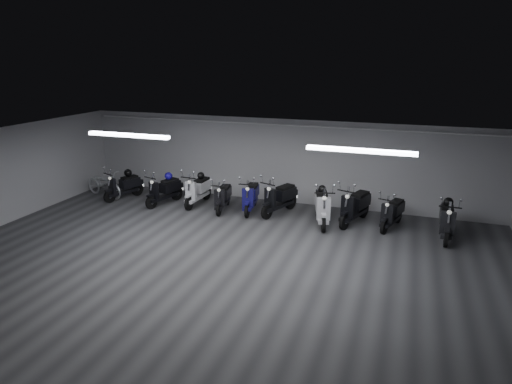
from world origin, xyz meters
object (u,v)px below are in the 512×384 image
(scooter_5, at_px, (279,193))
(helmet_0, at_px, (169,176))
(scooter_7, at_px, (355,201))
(scooter_0, at_px, (123,182))
(scooter_8, at_px, (393,208))
(scooter_4, at_px, (251,192))
(scooter_1, at_px, (164,186))
(helmet_2, at_px, (128,173))
(bicycle, at_px, (104,181))
(helmet_3, at_px, (448,202))
(scooter_3, at_px, (223,193))
(scooter_6, at_px, (322,201))
(helmet_1, at_px, (322,189))
(scooter_9, at_px, (447,215))
(helmet_4, at_px, (201,176))
(scooter_2, at_px, (198,185))

(scooter_5, xyz_separation_m, helmet_0, (-3.81, -0.13, 0.24))
(scooter_5, bearing_deg, scooter_7, 19.15)
(scooter_0, distance_m, scooter_8, 8.88)
(scooter_4, xyz_separation_m, helmet_0, (-2.89, -0.06, 0.27))
(scooter_1, height_order, helmet_2, scooter_1)
(helmet_0, bearing_deg, scooter_8, 0.21)
(scooter_0, relative_size, scooter_5, 0.90)
(scooter_8, distance_m, bicycle, 9.68)
(scooter_5, relative_size, helmet_3, 7.14)
(scooter_3, bearing_deg, scooter_6, -11.33)
(helmet_3, bearing_deg, helmet_0, 179.92)
(helmet_1, xyz_separation_m, helmet_2, (-6.77, 0.05, -0.10))
(scooter_6, bearing_deg, helmet_3, -10.88)
(scooter_6, height_order, helmet_2, scooter_6)
(helmet_1, bearing_deg, scooter_0, -178.68)
(scooter_7, height_order, bicycle, scooter_7)
(helmet_2, distance_m, helmet_3, 10.21)
(scooter_0, bearing_deg, helmet_2, 90.00)
(scooter_7, bearing_deg, helmet_0, -160.60)
(scooter_1, relative_size, scooter_8, 1.05)
(scooter_7, xyz_separation_m, scooter_9, (2.47, -0.33, -0.03))
(scooter_9, bearing_deg, helmet_2, 179.95)
(scooter_4, bearing_deg, scooter_5, -4.12)
(scooter_4, xyz_separation_m, scooter_7, (3.24, 0.01, 0.06))
(scooter_3, bearing_deg, scooter_1, 173.13)
(scooter_3, distance_m, helmet_0, 2.06)
(scooter_8, relative_size, helmet_1, 6.91)
(scooter_4, xyz_separation_m, helmet_3, (5.72, -0.07, 0.31))
(scooter_4, relative_size, helmet_3, 6.78)
(bicycle, bearing_deg, helmet_4, -64.52)
(helmet_2, bearing_deg, bicycle, -167.42)
(scooter_9, relative_size, helmet_4, 7.58)
(scooter_7, bearing_deg, scooter_5, -162.86)
(scooter_8, relative_size, helmet_4, 6.90)
(scooter_7, relative_size, helmet_2, 7.14)
(scooter_4, xyz_separation_m, bicycle, (-5.38, -0.24, -0.07))
(helmet_0, bearing_deg, scooter_0, -173.50)
(scooter_7, bearing_deg, scooter_6, -139.67)
(scooter_1, distance_m, helmet_3, 8.68)
(scooter_5, distance_m, scooter_6, 1.49)
(scooter_4, distance_m, scooter_8, 4.30)
(helmet_2, bearing_deg, scooter_4, 0.50)
(scooter_5, relative_size, bicycle, 1.03)
(helmet_0, distance_m, helmet_3, 8.61)
(helmet_4, bearing_deg, scooter_9, -4.67)
(helmet_3, height_order, helmet_4, helmet_3)
(scooter_6, distance_m, helmet_2, 6.85)
(scooter_4, height_order, helmet_1, scooter_4)
(bicycle, bearing_deg, scooter_2, -68.47)
(scooter_1, xyz_separation_m, helmet_2, (-1.54, 0.25, 0.25))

